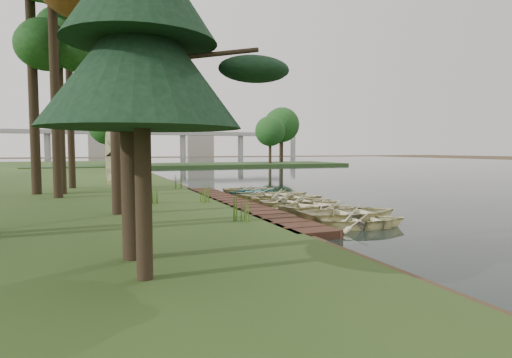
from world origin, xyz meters
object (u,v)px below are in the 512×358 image
object	(u,v)px
rowboat_0	(362,218)
rowboat_2	(325,208)
stored_rowboat	(112,183)
boardwalk	(238,205)
pine_tree	(140,20)
rowboat_1	(351,211)

from	to	relation	value
rowboat_0	rowboat_2	xyz separation A→B (m)	(0.14, 2.87, -0.01)
rowboat_2	stored_rowboat	distance (m)	15.42
boardwalk	stored_rowboat	distance (m)	10.86
rowboat_2	pine_tree	world-z (taller)	pine_tree
rowboat_1	stored_rowboat	bearing A→B (deg)	30.21
stored_rowboat	pine_tree	distance (m)	20.90
boardwalk	rowboat_2	xyz separation A→B (m)	(2.61, -3.77, 0.22)
rowboat_0	rowboat_1	size ratio (longest dim) A/B	0.81
boardwalk	stored_rowboat	size ratio (longest dim) A/B	4.26
boardwalk	rowboat_1	bearing A→B (deg)	-63.13
rowboat_1	pine_tree	distance (m)	11.08
boardwalk	rowboat_1	xyz separation A→B (m)	(2.78, -5.48, 0.32)
boardwalk	rowboat_1	distance (m)	6.16
rowboat_0	rowboat_2	size ratio (longest dim) A/B	1.04
pine_tree	rowboat_1	bearing A→B (deg)	32.92
rowboat_0	stored_rowboat	bearing A→B (deg)	39.06
rowboat_2	stored_rowboat	xyz separation A→B (m)	(-7.90, 13.24, 0.31)
rowboat_2	rowboat_1	bearing A→B (deg)	175.51
boardwalk	pine_tree	size ratio (longest dim) A/B	1.99
rowboat_2	pine_tree	xyz separation A→B (m)	(-8.21, -7.14, 4.91)
boardwalk	pine_tree	xyz separation A→B (m)	(-5.60, -10.91, 5.14)
stored_rowboat	pine_tree	size ratio (longest dim) A/B	0.47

